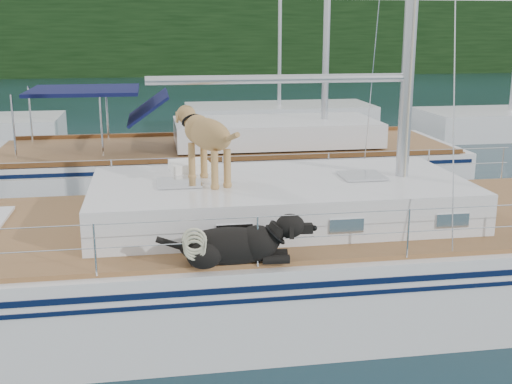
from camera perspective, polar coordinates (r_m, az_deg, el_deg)
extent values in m
plane|color=black|center=(9.45, -2.84, -9.87)|extent=(120.00, 120.00, 0.00)
cube|color=black|center=(53.57, -8.52, 13.38)|extent=(90.00, 3.00, 6.00)
cube|color=#595147|center=(54.86, -8.45, 10.90)|extent=(92.00, 1.00, 1.20)
cube|color=silver|center=(9.25, -2.88, -7.04)|extent=(12.00, 3.80, 1.40)
cube|color=#8E5F38|center=(9.01, -2.94, -2.72)|extent=(11.52, 3.50, 0.06)
cube|color=silver|center=(9.04, 2.08, -0.63)|extent=(5.20, 2.50, 0.55)
cylinder|color=silver|center=(8.76, 2.18, 10.01)|extent=(3.60, 0.12, 0.12)
cylinder|color=silver|center=(7.18, -1.43, -2.30)|extent=(10.56, 0.01, 0.01)
cylinder|color=silver|center=(10.55, -4.05, 3.12)|extent=(10.56, 0.01, 0.01)
cube|color=#1C30B1|center=(10.20, -6.95, -0.41)|extent=(0.88, 0.79, 0.06)
cube|color=white|center=(9.58, -5.93, 2.29)|extent=(0.63, 0.54, 0.14)
torus|color=beige|center=(7.10, -5.51, -4.26)|extent=(0.36, 0.18, 0.35)
cube|color=silver|center=(15.49, -2.64, 1.64)|extent=(11.00, 3.50, 1.30)
cube|color=#8E5F38|center=(15.36, -2.67, 4.00)|extent=(10.56, 3.29, 0.06)
cube|color=silver|center=(15.48, 1.75, 5.41)|extent=(4.80, 2.30, 0.55)
cube|color=#0F1241|center=(15.14, -15.00, 8.73)|extent=(2.40, 2.30, 0.08)
cube|color=silver|center=(25.29, 2.06, 6.54)|extent=(7.20, 3.00, 1.10)
cube|color=silver|center=(25.38, 21.56, 5.57)|extent=(6.40, 3.00, 1.10)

